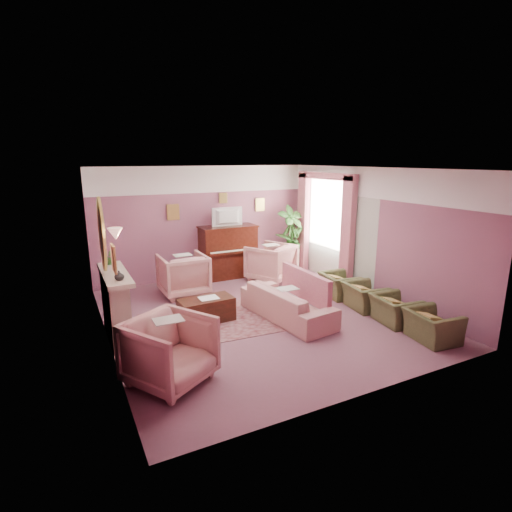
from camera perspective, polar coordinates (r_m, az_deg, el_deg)
name	(u,v)px	position (r m, az deg, el deg)	size (l,w,h in m)	color
floor	(258,315)	(7.86, 0.35, -8.48)	(5.50, 6.00, 0.01)	#815061
ceiling	(259,169)	(7.27, 0.38, 12.39)	(5.50, 6.00, 0.01)	silver
wall_back	(205,223)	(10.16, -7.37, 4.74)	(5.50, 0.02, 2.80)	#7A4E69
wall_front	(371,292)	(5.05, 16.08, -4.98)	(5.50, 0.02, 2.80)	#7A4E69
wall_left	(102,262)	(6.69, -21.13, -0.80)	(0.02, 6.00, 2.80)	#7A4E69
wall_right	(372,233)	(9.00, 16.18, 3.15)	(0.02, 6.00, 2.80)	#7A4E69
picture_rail_band	(203,179)	(10.04, -7.54, 10.80)	(5.50, 0.01, 0.65)	white
stripe_panel	(333,238)	(10.03, 10.99, 2.60)	(0.01, 3.00, 2.15)	beige
fireplace_surround	(116,307)	(7.14, -19.42, -6.91)	(0.30, 1.40, 1.10)	#B6A993
fireplace_inset	(122,315)	(7.20, -18.54, -7.93)	(0.18, 0.72, 0.68)	black
fire_ember	(126,324)	(7.27, -18.11, -9.21)	(0.06, 0.54, 0.10)	red
mantel_shelf	(115,274)	(6.97, -19.55, -2.49)	(0.40, 1.55, 0.07)	#B6A993
hearth	(130,335)	(7.36, -17.52, -10.65)	(0.55, 1.50, 0.02)	#B6A993
mirror_frame	(102,234)	(6.81, -21.18, 2.89)	(0.04, 0.72, 1.20)	#CFBA58
mirror_glass	(103,234)	(6.81, -20.97, 2.91)	(0.01, 0.60, 1.06)	silver
sconce_shade	(115,234)	(5.75, -19.44, 3.02)	(0.20, 0.20, 0.16)	#DCA589
piano	(228,252)	(10.18, -3.98, 0.54)	(1.40, 0.60, 1.30)	#3A130B
piano_keyshelf	(234,252)	(9.85, -3.20, 0.52)	(1.30, 0.12, 0.06)	#3A130B
piano_keys	(234,251)	(9.85, -3.21, 0.75)	(1.20, 0.08, 0.02)	white
piano_top	(228,227)	(10.05, -4.05, 4.21)	(1.45, 0.65, 0.04)	#3A130B
television	(228,215)	(9.96, -3.96, 5.81)	(0.80, 0.12, 0.48)	black
print_back_left	(173,212)	(9.84, -11.76, 6.16)	(0.30, 0.03, 0.38)	#CFBA58
print_back_right	(260,205)	(10.68, 0.57, 7.35)	(0.26, 0.03, 0.34)	#CFBA58
print_back_mid	(223,198)	(10.22, -4.72, 8.25)	(0.22, 0.03, 0.26)	#CFBA58
print_left_wall	(114,259)	(5.46, -19.67, -0.35)	(0.03, 0.28, 0.36)	#CFBA58
window_blind	(327,211)	(10.10, 10.13, 6.31)	(0.03, 1.40, 1.80)	beige
curtain_left	(348,233)	(9.40, 12.97, 3.16)	(0.16, 0.34, 2.60)	#B96274
curtain_right	(303,222)	(10.86, 6.80, 4.81)	(0.16, 0.34, 2.60)	#B96274
pelmet	(326,176)	(9.98, 9.96, 11.19)	(0.16, 2.20, 0.16)	#B96274
mantel_plant	(110,257)	(7.46, -20.14, -0.15)	(0.16, 0.16, 0.28)	#2D6225
mantel_vase	(119,276)	(6.46, -18.96, -2.67)	(0.16, 0.16, 0.16)	white
area_rug	(212,322)	(7.60, -6.37, -9.33)	(2.50, 1.80, 0.01)	#864E52
coffee_table	(206,310)	(7.57, -7.10, -7.65)	(1.00, 0.50, 0.45)	#37180E
table_paper	(209,298)	(7.50, -6.79, -5.96)	(0.35, 0.28, 0.01)	white
sofa	(287,297)	(7.61, 4.48, -5.91)	(0.69, 2.07, 0.83)	#D3928A
sofa_throw	(305,285)	(7.76, 7.04, -4.16)	(0.10, 1.56, 0.57)	#B96274
floral_armchair_left	(183,272)	(9.02, -10.37, -2.32)	(0.98, 0.98, 1.02)	#D3928A
floral_armchair_right	(271,261)	(9.90, 2.13, -0.65)	(0.98, 0.98, 1.02)	#D3928A
floral_armchair_front	(170,348)	(5.60, -12.22, -12.68)	(0.98, 0.98, 1.02)	#D3928A
olive_chair_a	(432,321)	(7.33, 23.88, -8.50)	(0.56, 0.80, 0.69)	#4E542E
olive_chair_b	(395,305)	(7.83, 19.27, -6.67)	(0.56, 0.80, 0.69)	#4E542E
olive_chair_c	(365,292)	(8.38, 15.27, -5.03)	(0.56, 0.80, 0.69)	#4E542E
olive_chair_d	(339,281)	(8.97, 11.80, -3.58)	(0.56, 0.80, 0.69)	#4E542E
side_table	(290,257)	(10.97, 4.86, -0.12)	(0.52, 0.52, 0.70)	silver
side_plant_big	(290,238)	(10.86, 4.91, 2.55)	(0.30, 0.30, 0.34)	#2D6225
side_plant_small	(296,240)	(10.85, 5.73, 2.35)	(0.16, 0.16, 0.28)	#2D6225
palm_pot	(290,264)	(10.89, 4.92, -1.21)	(0.34, 0.34, 0.34)	#A05248
palm_plant	(291,232)	(10.69, 5.02, 3.41)	(0.76, 0.76, 1.44)	#2D6225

